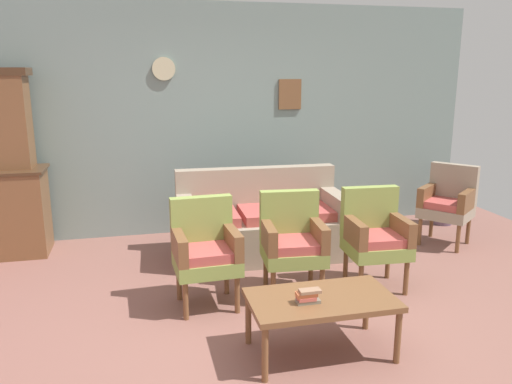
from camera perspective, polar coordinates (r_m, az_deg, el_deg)
ground_plane at (r=4.02m, az=2.04°, el=-15.16°), size 7.68×7.68×0.00m
wall_back_with_decor at (r=6.13m, az=-4.47°, el=8.05°), size 6.40×0.09×2.70m
floral_couch at (r=5.41m, az=0.59°, el=-3.72°), size 1.78×0.85×0.90m
armchair_near_cabinet at (r=4.24m, az=-5.73°, el=-6.26°), size 0.54×0.52×0.90m
armchair_by_doorway at (r=4.44m, az=4.11°, el=-5.32°), size 0.56×0.53×0.90m
armchair_row_middle at (r=4.69m, az=13.22°, el=-4.60°), size 0.55×0.52×0.90m
wingback_chair_by_fireplace at (r=6.10m, az=20.79°, el=-0.95°), size 0.71×0.71×0.90m
coffee_table at (r=3.58m, az=7.35°, el=-12.29°), size 1.00×0.56×0.42m
book_stack_on_table at (r=3.45m, az=5.81°, el=-11.59°), size 0.16×0.09×0.10m
floor_vase_by_wall at (r=6.91m, az=20.41°, el=-0.67°), size 0.23×0.23×0.68m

